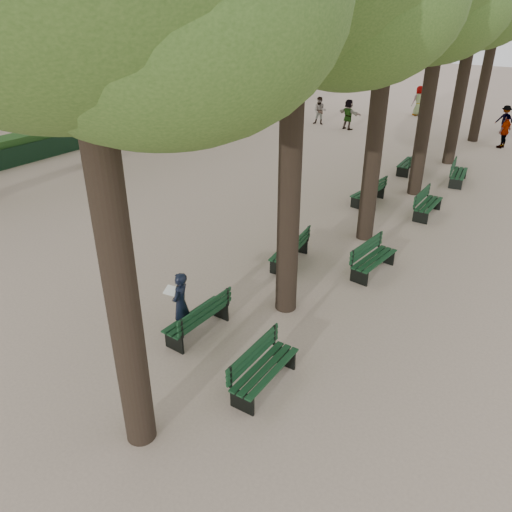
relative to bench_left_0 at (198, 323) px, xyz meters
The scene contains 18 objects.
ground 1.04m from the bench_left_0, 111.44° to the right, with size 120.00×120.00×0.00m, color tan.
bench_left_0 is the anchor object (origin of this frame).
bench_left_1 4.17m from the bench_left_0, 90.00° to the left, with size 0.80×1.86×0.92m.
bench_left_2 10.04m from the bench_left_0, 90.00° to the left, with size 0.78×1.86×0.92m.
bench_left_3 14.57m from the bench_left_0, 90.00° to the left, with size 0.67×1.83×0.92m.
bench_right_0 2.36m from the bench_left_0, 16.23° to the right, with size 0.59×1.81×0.92m.
bench_right_1 5.47m from the bench_left_0, 65.50° to the left, with size 0.76×1.85×0.92m.
bench_right_2 10.29m from the bench_left_0, 77.27° to the left, with size 0.57×1.80×0.92m.
bench_right_3 14.45m from the bench_left_0, 80.97° to the left, with size 0.80×1.86×0.92m.
man_with_map 0.63m from the bench_left_0, 150.54° to the right, with size 0.67×0.69×1.57m.
pedestrian_e 21.52m from the bench_left_0, 105.45° to the left, with size 1.61×0.35×1.74m, color #262628.
pedestrian_d 27.25m from the bench_left_0, 97.45° to the left, with size 0.92×0.38×1.89m, color #262628.
pedestrian_b 25.15m from the bench_left_0, 85.20° to the left, with size 0.99×0.31×1.53m, color #262628.
pedestrian_a 22.35m from the bench_left_0, 110.23° to the left, with size 0.80×0.33×1.64m, color #262628.
pedestrian_c 21.56m from the bench_left_0, 82.75° to the left, with size 1.02×0.35×1.74m, color #262628.
fence 18.37m from the bench_left_0, 146.77° to the left, with size 0.08×42.00×0.90m, color black.
hedge 18.96m from the bench_left_0, 147.93° to the left, with size 1.20×42.00×1.20m, color #1D4417.
building_far 44.37m from the bench_left_0, 138.94° to the left, with size 12.00×16.00×7.00m, color #B7B2A3.
Camera 1 is at (6.77, -6.21, 6.93)m, focal length 35.00 mm.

